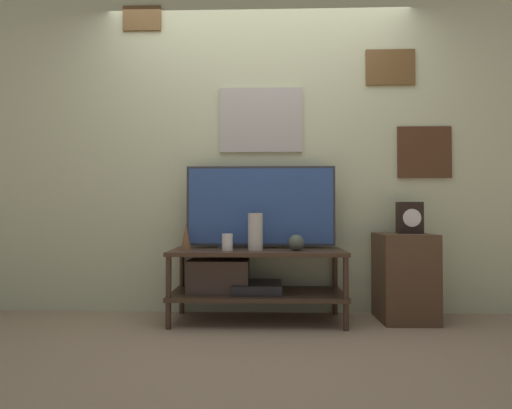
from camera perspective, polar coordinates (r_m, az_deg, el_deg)
ground_plane at (r=2.82m, az=0.05°, el=-17.87°), size 12.00×12.00×0.00m
wall_back at (r=3.34m, az=0.47°, el=8.20°), size 6.40×0.08×2.70m
media_console at (r=3.04m, az=-1.86°, el=-10.16°), size 1.29×0.50×0.53m
television at (r=3.10m, az=0.66°, el=-0.23°), size 1.15×0.05×0.64m
vase_round_glass at (r=2.94m, az=5.77°, el=-5.43°), size 0.12×0.12×0.12m
vase_tall_ceramic at (r=2.94m, az=-0.08°, el=-3.90°), size 0.11×0.11×0.27m
vase_slim_bronze at (r=3.04m, az=-9.97°, el=-4.51°), size 0.08×0.08×0.20m
candle_jar at (r=2.92m, az=-4.12°, el=-5.39°), size 0.08×0.08×0.12m
side_table at (r=3.25m, az=20.47°, el=-9.68°), size 0.40×0.40×0.65m
mantel_clock at (r=3.27m, az=21.09°, el=-1.78°), size 0.18×0.11×0.24m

